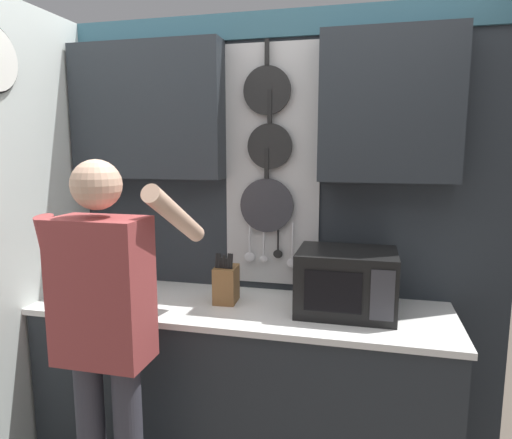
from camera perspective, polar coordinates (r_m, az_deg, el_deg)
base_cabinet_counter at (r=2.53m, az=-1.83°, el=-20.30°), size 2.08×0.63×0.89m
back_wall_unit at (r=2.49m, az=-0.45°, el=4.60°), size 2.65×0.20×2.38m
microwave at (r=2.25m, az=11.23°, el=-7.61°), size 0.46×0.36×0.30m
knife_block at (r=2.37m, az=-3.76°, el=-7.97°), size 0.12×0.16×0.26m
utensil_crock at (r=2.64m, az=-17.62°, el=-6.81°), size 0.11×0.11×0.34m
person at (r=2.03m, az=-18.34°, el=-11.89°), size 0.54×0.60×1.64m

